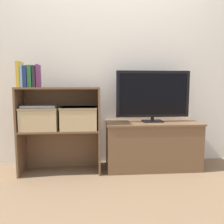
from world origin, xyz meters
name	(u,v)px	position (x,y,z in m)	size (l,w,h in m)	color
ground_plane	(113,176)	(0.00, 0.00, 0.00)	(16.00, 16.00, 0.00)	brown
wall_back	(110,61)	(0.00, 0.46, 1.20)	(10.00, 0.05, 2.40)	silver
tv_stand	(152,144)	(0.45, 0.21, 0.26)	(1.03, 0.44, 0.52)	brown
tv	(153,95)	(0.45, 0.21, 0.81)	(0.80, 0.14, 0.56)	black
bookshelf_lower_tier	(62,143)	(-0.54, 0.21, 0.29)	(0.83, 0.31, 0.46)	brown
bookshelf_upper_tier	(61,102)	(-0.54, 0.21, 0.74)	(0.83, 0.31, 0.44)	brown
book_mustard	(20,75)	(-0.91, 0.10, 1.02)	(0.03, 0.16, 0.25)	gold
book_skyblue	(24,77)	(-0.88, 0.10, 1.00)	(0.02, 0.16, 0.21)	#709ECC
book_navy	(27,77)	(-0.85, 0.10, 1.00)	(0.03, 0.15, 0.21)	navy
book_forest	(31,76)	(-0.81, 0.10, 1.00)	(0.04, 0.14, 0.21)	#286638
book_charcoal	(35,77)	(-0.77, 0.10, 1.00)	(0.03, 0.14, 0.21)	#232328
book_plum	(38,76)	(-0.74, 0.10, 1.01)	(0.02, 0.13, 0.22)	#6B2D66
storage_basket_left	(40,117)	(-0.74, 0.14, 0.59)	(0.37, 0.28, 0.23)	tan
storage_basket_right	(79,117)	(-0.35, 0.14, 0.59)	(0.37, 0.28, 0.23)	tan
laptop	(40,106)	(-0.74, 0.14, 0.70)	(0.34, 0.22, 0.02)	#BCBCC1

